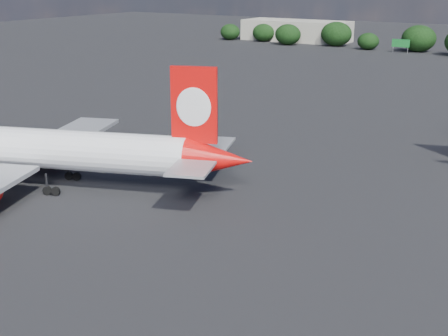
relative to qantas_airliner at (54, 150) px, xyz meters
The scene contains 4 objects.
ground 46.16m from the qantas_airliner, 75.83° to the left, with size 500.00×500.00×0.00m, color black.
qantas_airliner is the anchor object (origin of this frame).
terminal_building 184.52m from the qantas_airliner, 106.94° to the left, with size 42.00×16.00×8.00m.
highway_sign 160.66m from the qantas_airliner, 92.41° to the left, with size 6.00×0.30×4.50m.
Camera 1 is at (46.43, -35.62, 25.67)m, focal length 50.00 mm.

